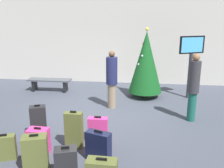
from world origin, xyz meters
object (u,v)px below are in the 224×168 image
Objects in this scene: flight_info_kiosk at (191,55)px; suitcase_2 at (66,164)px; suitcase_1 at (39,141)px; suitcase_3 at (35,153)px; suitcase_0 at (4,148)px; holiday_tree at (146,62)px; suitcase_5 at (98,129)px; suitcase_7 at (98,146)px; suitcase_4 at (74,130)px; traveller_1 at (112,78)px; waiting_bench at (50,82)px; suitcase_6 at (38,122)px; traveller_0 at (194,86)px.

suitcase_2 is at bearing -120.94° from flight_info_kiosk.
suitcase_3 is (0.20, -0.58, 0.08)m from suitcase_1.
suitcase_2 is at bearing -17.37° from suitcase_0.
holiday_tree is 5.25m from suitcase_0.
suitcase_2 is at bearing -42.51° from suitcase_1.
suitcase_5 is at bearing 52.68° from suitcase_3.
suitcase_0 is (-2.79, -4.33, -1.01)m from holiday_tree.
suitcase_0 is 0.87× the size of suitcase_2.
suitcase_2 reaches higher than suitcase_0.
suitcase_5 is at bearing 77.45° from suitcase_2.
holiday_tree is 3.86× the size of suitcase_7.
suitcase_1 is at bearing -154.30° from suitcase_4.
traveller_1 is at bearing -130.54° from holiday_tree.
flight_info_kiosk is 6.30m from suitcase_0.
waiting_bench is 2.66× the size of suitcase_2.
flight_info_kiosk is at bearing 53.00° from suitcase_3.
waiting_bench is 2.61× the size of suitcase_7.
suitcase_6 is 1.71m from suitcase_7.
traveller_0 is 3.25× the size of suitcase_1.
suitcase_7 is (2.68, -4.38, -0.07)m from waiting_bench.
suitcase_4 is 1.38× the size of suitcase_5.
suitcase_3 is (-0.62, 0.17, 0.05)m from suitcase_2.
suitcase_4 is at bearing -145.57° from suitcase_5.
holiday_tree is at bearing 61.11° from suitcase_1.
traveller_1 is (-2.27, 0.73, -0.05)m from traveller_0.
suitcase_3 is at bearing -69.05° from suitcase_6.
suitcase_6 is at bearing 112.72° from suitcase_1.
flight_info_kiosk reaches higher than waiting_bench.
holiday_tree is at bearing 77.13° from suitcase_7.
suitcase_6 is at bearing 110.95° from suitcase_3.
suitcase_7 reaches higher than waiting_bench.
suitcase_4 reaches higher than suitcase_3.
traveller_1 reaches higher than suitcase_5.
suitcase_3 reaches higher than suitcase_7.
waiting_bench is 4.43m from suitcase_5.
suitcase_3 is at bearing -156.30° from suitcase_7.
suitcase_3 is 1.14× the size of suitcase_7.
waiting_bench is at bearing 100.21° from suitcase_0.
suitcase_6 is (0.31, 0.94, 0.14)m from suitcase_0.
suitcase_5 is at bearing -126.89° from flight_info_kiosk.
suitcase_4 is at bearing -101.64° from traveller_1.
suitcase_3 reaches higher than suitcase_2.
suitcase_0 is at bearing -108.43° from suitcase_6.
suitcase_0 is at bearing -151.30° from suitcase_1.
suitcase_6 is at bearing -138.94° from flight_info_kiosk.
waiting_bench is at bearing 108.17° from suitcase_1.
traveller_1 is at bearing -29.63° from waiting_bench.
traveller_0 is 2.56× the size of suitcase_3.
suitcase_7 is at bearing -79.02° from suitcase_5.
traveller_0 is at bearing 31.05° from suitcase_1.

